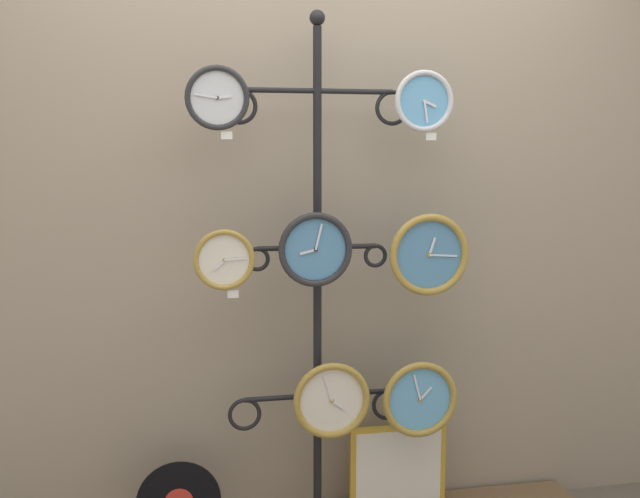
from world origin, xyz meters
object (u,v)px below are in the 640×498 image
Objects in this scene: clock_top_right at (424,101)px; clock_middle_right at (429,255)px; clock_middle_left at (224,260)px; clock_middle_center at (315,249)px; clock_top_left at (217,98)px; clock_bottom_center at (331,400)px; picture_frame at (398,468)px; display_stand at (317,371)px; clock_bottom_right at (420,399)px.

clock_middle_right is (0.03, -0.01, -0.57)m from clock_top_right.
clock_middle_center reaches higher than clock_middle_left.
clock_middle_right is at bearing -0.07° from clock_top_left.
picture_frame is at bearing 18.68° from clock_bottom_center.
clock_top_right is 0.83× the size of clock_middle_center.
clock_middle_center is 0.69× the size of picture_frame.
picture_frame is (0.36, 0.11, -0.92)m from clock_middle_center.
display_stand is 0.54m from picture_frame.
clock_top_right is at bearing -49.32° from picture_frame.
display_stand is 8.94× the size of clock_top_left.
clock_top_left reaches higher than clock_middle_left.
clock_top_left reaches higher than clock_bottom_center.
clock_bottom_right is at bearing 0.39° from clock_middle_center.
clock_middle_center reaches higher than picture_frame.
clock_top_right is at bearing 5.53° from clock_bottom_center.
clock_top_right is 1.03× the size of clock_middle_left.
clock_middle_center reaches higher than clock_bottom_right.
clock_bottom_right is at bearing -16.65° from display_stand.
clock_middle_left is at bearing 179.39° from clock_bottom_right.
clock_top_right is 0.68m from clock_middle_center.
clock_middle_right is (0.42, -0.09, 0.46)m from display_stand.
display_stand is at bearing 16.31° from clock_middle_left.
clock_middle_right reaches higher than clock_bottom_right.
clock_middle_left is at bearing -177.72° from clock_top_right.
clock_bottom_center is 0.98× the size of clock_bottom_right.
clock_middle_left is 0.67m from clock_bottom_center.
clock_bottom_right is (0.38, -0.11, -0.10)m from display_stand.
display_stand is at bearing 75.04° from clock_middle_center.
clock_top_left is (-0.37, -0.08, 1.03)m from display_stand.
clock_middle_center is at bearing -104.96° from display_stand.
clock_middle_left is (-0.36, -0.11, 0.46)m from display_stand.
clock_middle_left is 0.70× the size of clock_middle_right.
clock_top_right is at bearing 0.65° from clock_top_left.
clock_top_right reaches higher than clock_middle_center.
clock_top_left is 1.36m from clock_bottom_right.
clock_top_right is at bearing 78.99° from clock_bottom_right.
display_stand reaches higher than clock_middle_center.
clock_top_left reaches higher than clock_bottom_right.
display_stand is at bearing 178.35° from picture_frame.
display_stand reaches higher than clock_top_left.
display_stand is 5.08× the size of picture_frame.
display_stand is at bearing 106.13° from clock_bottom_center.
clock_bottom_center is at bearing 179.46° from clock_bottom_right.
clock_middle_right is 1.05× the size of clock_bottom_right.
clock_middle_center is at bearing -174.50° from clock_bottom_center.
display_stand reaches higher than clock_bottom_center.
clock_bottom_center reaches higher than clock_bottom_right.
clock_middle_right is at bearing -11.62° from display_stand.
clock_bottom_center is at bearing -176.31° from clock_middle_right.
clock_middle_center is at bearing -5.29° from clock_top_left.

